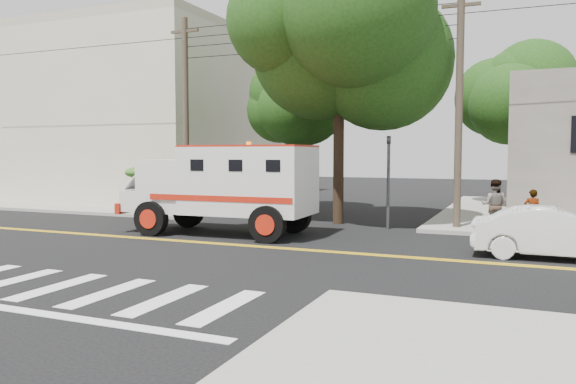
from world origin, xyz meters
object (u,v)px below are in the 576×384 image
at_px(armored_truck, 226,184).
at_px(pedestrian_a, 532,211).
at_px(pedestrian_b, 494,205).
at_px(parked_sedan, 555,233).

xyz_separation_m(armored_truck, pedestrian_a, (10.20, 3.54, -0.91)).
bearing_deg(pedestrian_b, pedestrian_a, -177.77).
xyz_separation_m(parked_sedan, pedestrian_a, (-0.53, 4.12, 0.20)).
bearing_deg(pedestrian_a, armored_truck, 19.32).
relative_size(parked_sedan, pedestrian_b, 2.36).
bearing_deg(parked_sedan, armored_truck, 85.57).
distance_m(armored_truck, pedestrian_a, 10.84).
bearing_deg(armored_truck, pedestrian_a, 17.35).
bearing_deg(pedestrian_a, pedestrian_b, -2.35).
distance_m(parked_sedan, pedestrian_b, 4.56).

